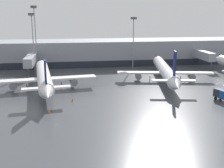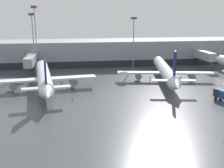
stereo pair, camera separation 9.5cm
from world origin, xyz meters
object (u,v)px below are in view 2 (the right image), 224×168
Objects in this scene: parked_jet_2 at (165,71)px; service_truck_2 at (224,95)px; traffic_cone_0 at (49,111)px; apron_light_mast_7 at (35,21)px; apron_light_mast_2 at (32,26)px; apron_light_mast_3 at (134,28)px; traffic_cone_1 at (72,99)px; parked_jet_3 at (44,77)px.

service_truck_2 is (6.51, -20.55, -1.43)m from parked_jet_2.
traffic_cone_0 is 0.03× the size of apron_light_mast_7.
parked_jet_2 is 8.03× the size of service_truck_2.
service_truck_2 is 62.02m from apron_light_mast_7.
parked_jet_2 is 44.49m from apron_light_mast_2.
apron_light_mast_3 is (33.76, 2.11, -0.89)m from apron_light_mast_2.
service_truck_2 is at bearing -74.96° from apron_light_mast_3.
traffic_cone_1 is at bearing -72.68° from apron_light_mast_7.
apron_light_mast_7 is (-6.59, 42.49, 16.13)m from traffic_cone_0.
traffic_cone_1 is 0.04× the size of apron_light_mast_7.
traffic_cone_1 is 44.65m from apron_light_mast_3.
service_truck_2 is 7.26× the size of traffic_cone_0.
parked_jet_2 reaches higher than parked_jet_3.
traffic_cone_0 is 0.04× the size of apron_light_mast_3.
apron_light_mast_2 is (-11.88, 34.34, 14.54)m from traffic_cone_1.
traffic_cone_0 is at bearing -79.89° from apron_light_mast_2.
apron_light_mast_2 is at bearing 100.11° from traffic_cone_0.
traffic_cone_0 is at bearing -179.50° from parked_jet_3.
parked_jet_2 is 1.87× the size of apron_light_mast_7.
parked_jet_3 is 2.02× the size of apron_light_mast_2.
apron_light_mast_3 is at bearing 58.58° from traffic_cone_0.
parked_jet_2 is at bearing -89.70° from parked_jet_3.
parked_jet_3 reaches higher than service_truck_2.
parked_jet_3 is 56.20× the size of traffic_cone_0.
traffic_cone_1 is at bearing 56.27° from traffic_cone_0.
apron_light_mast_2 reaches higher than apron_light_mast_3.
apron_light_mast_7 is (-37.69, 20.32, 13.47)m from parked_jet_2.
parked_jet_3 is at bearing 122.05° from traffic_cone_1.
parked_jet_3 is (-33.47, -4.33, 0.24)m from parked_jet_2.
traffic_cone_1 is (4.54, 6.80, 0.05)m from traffic_cone_0.
apron_light_mast_7 is at bearing 98.82° from traffic_cone_0.
parked_jet_3 is at bearing 97.57° from traffic_cone_0.
traffic_cone_1 is (-26.56, -15.37, -2.61)m from parked_jet_2.
parked_jet_2 reaches higher than traffic_cone_1.
apron_light_mast_2 reaches higher than parked_jet_3.
parked_jet_2 reaches higher than traffic_cone_0.
traffic_cone_0 is at bearing 136.09° from parked_jet_2.
traffic_cone_1 is at bearing 62.19° from service_truck_2.
parked_jet_2 is 58.30× the size of traffic_cone_0.
apron_light_mast_7 is at bearing -178.68° from apron_light_mast_3.
parked_jet_3 is 26.54m from apron_light_mast_2.
apron_light_mast_7 reaches higher than service_truck_2.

